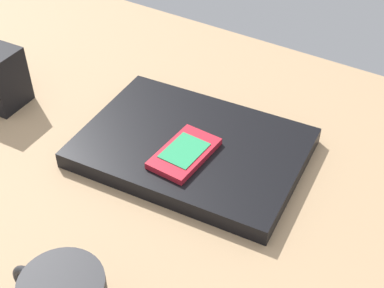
% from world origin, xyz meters
% --- Properties ---
extents(desk_surface, '(1.20, 0.80, 0.03)m').
position_xyz_m(desk_surface, '(0.00, 0.00, 0.01)').
color(desk_surface, tan).
rests_on(desk_surface, ground).
extents(laptop_closed, '(0.35, 0.26, 0.03)m').
position_xyz_m(laptop_closed, '(-0.06, -0.03, 0.04)').
color(laptop_closed, black).
rests_on(laptop_closed, desk_surface).
extents(cell_phone_on_laptop, '(0.07, 0.11, 0.01)m').
position_xyz_m(cell_phone_on_laptop, '(-0.06, 0.00, 0.06)').
color(cell_phone_on_laptop, red).
rests_on(cell_phone_on_laptop, laptop_closed).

